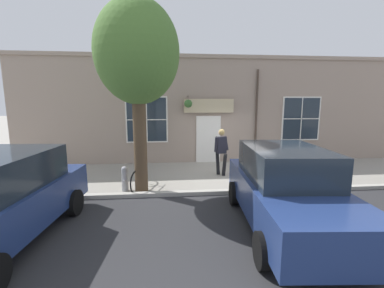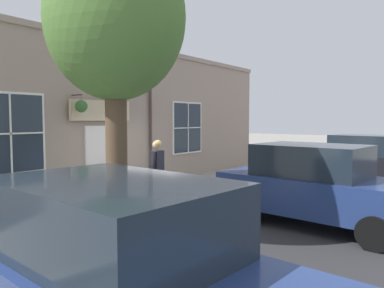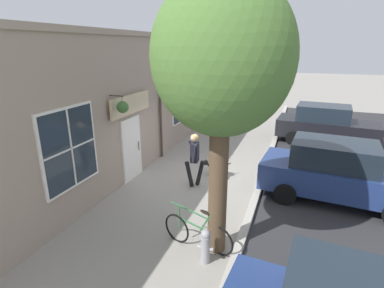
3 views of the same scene
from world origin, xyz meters
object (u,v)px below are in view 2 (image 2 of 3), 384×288
Objects in this scene: leaning_bicycle at (98,220)px; fire_hydrant at (92,227)px; pedestrian_walking at (157,165)px; dog_on_leash at (191,186)px; parked_car_nearest_curb at (122,277)px; parked_car_far_end at (372,161)px; parked_car_mid_block at (318,185)px; street_tree_by_curb at (116,26)px.

fire_hydrant is (0.32, -0.40, 0.02)m from leaning_bicycle.
pedestrian_walking reaches higher than dog_on_leash.
parked_car_nearest_curb is 11.49m from parked_car_far_end.
leaning_bicycle is (1.09, -2.90, -0.67)m from pedestrian_walking.
parked_car_mid_block reaches higher than fire_hydrant.
fire_hydrant reaches higher than dog_on_leash.
street_tree_by_curb is (1.11, -3.74, 3.61)m from dog_on_leash.
fire_hydrant is (-2.84, 1.91, -0.48)m from parked_car_nearest_curb.
dog_on_leash is 4.42m from fire_hydrant.
parked_car_mid_block is 1.00× the size of parked_car_far_end.
fire_hydrant is (-2.73, -3.83, -0.48)m from parked_car_mid_block.
parked_car_mid_block reaches higher than pedestrian_walking.
street_tree_by_curb is at bearing 80.60° from fire_hydrant.
parked_car_nearest_curb reaches higher than pedestrian_walking.
parked_car_mid_block is at bearing 91.07° from parked_car_nearest_curb.
parked_car_nearest_curb is at bearing -50.84° from pedestrian_walking.
parked_car_nearest_curb is (2.75, -2.47, -3.11)m from street_tree_by_curb.
fire_hydrant is at bearing -105.83° from parked_car_far_end.
pedestrian_walking is 1.71× the size of dog_on_leash.
street_tree_by_curb reaches higher than parked_car_far_end.
street_tree_by_curb reaches higher than leaning_bicycle.
dog_on_leash is at bearing 68.50° from pedestrian_walking.
pedestrian_walking is 2.26× the size of fire_hydrant.
parked_car_far_end is at bearing 90.62° from parked_car_nearest_curb.
parked_car_nearest_curb is at bearing -36.24° from leaning_bicycle.
pedestrian_walking is at bearing 118.60° from street_tree_by_curb.
fire_hydrant is at bearing -99.40° from street_tree_by_curb.
pedestrian_walking is 7.51m from parked_car_far_end.
parked_car_nearest_curb is 5.76× the size of fire_hydrant.
parked_car_nearest_curb reaches higher than leaning_bicycle.
pedestrian_walking is 0.39× the size of parked_car_nearest_curb.
street_tree_by_curb is at bearing -106.21° from parked_car_far_end.
dog_on_leash is 0.23× the size of parked_car_mid_block.
dog_on_leash is 3.81m from parked_car_mid_block.
pedestrian_walking is at bearing -123.32° from parked_car_far_end.
parked_car_far_end is (2.62, 9.03, -3.11)m from street_tree_by_curb.
parked_car_mid_block is 5.75m from parked_car_far_end.
parked_car_nearest_curb and parked_car_far_end have the same top height.
leaning_bicycle is 3.94m from parked_car_nearest_curb.
leaning_bicycle is at bearing 143.76° from parked_car_nearest_curb.
fire_hydrant is at bearing -66.93° from pedestrian_walking.
fire_hydrant is (-0.09, -0.55, -3.59)m from street_tree_by_curb.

